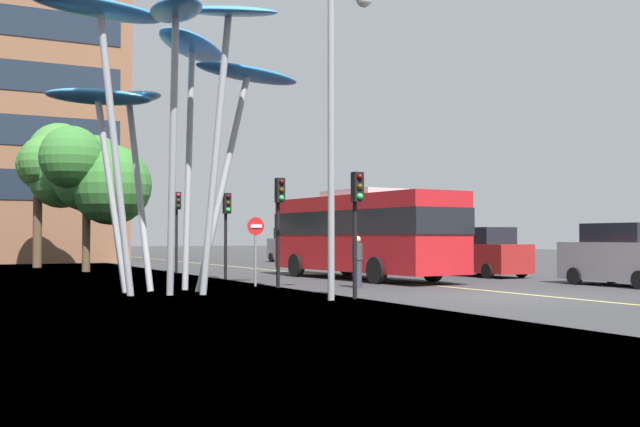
# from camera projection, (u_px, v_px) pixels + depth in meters

# --- Properties ---
(ground) EXTENTS (120.00, 240.00, 0.10)m
(ground) POSITION_uv_depth(u_px,v_px,m) (483.00, 300.00, 21.27)
(ground) COLOR #38383A
(red_bus) EXTENTS (3.32, 10.14, 3.51)m
(red_bus) POSITION_uv_depth(u_px,v_px,m) (363.00, 231.00, 30.69)
(red_bus) COLOR red
(red_bus) RESTS_ON ground
(leaf_sculpture) EXTENTS (8.75, 7.77, 8.63)m
(leaf_sculpture) POSITION_uv_depth(u_px,v_px,m) (166.00, 66.00, 23.35)
(leaf_sculpture) COLOR #9EA0A5
(leaf_sculpture) RESTS_ON ground
(traffic_light_kerb_near) EXTENTS (0.28, 0.42, 3.41)m
(traffic_light_kerb_near) POSITION_uv_depth(u_px,v_px,m) (357.00, 207.00, 20.95)
(traffic_light_kerb_near) COLOR black
(traffic_light_kerb_near) RESTS_ON ground
(traffic_light_kerb_far) EXTENTS (0.28, 0.42, 3.59)m
(traffic_light_kerb_far) POSITION_uv_depth(u_px,v_px,m) (279.00, 208.00, 25.50)
(traffic_light_kerb_far) COLOR black
(traffic_light_kerb_far) RESTS_ON ground
(traffic_light_island_mid) EXTENTS (0.28, 0.42, 3.37)m
(traffic_light_island_mid) POSITION_uv_depth(u_px,v_px,m) (227.00, 217.00, 30.37)
(traffic_light_island_mid) COLOR black
(traffic_light_island_mid) RESTS_ON ground
(traffic_light_opposite) EXTENTS (0.28, 0.42, 3.74)m
(traffic_light_opposite) POSITION_uv_depth(u_px,v_px,m) (177.00, 214.00, 35.98)
(traffic_light_opposite) COLOR black
(traffic_light_opposite) RESTS_ON ground
(car_parked_near) EXTENTS (1.99, 4.50, 2.13)m
(car_parked_near) POSITION_uv_depth(u_px,v_px,m) (625.00, 256.00, 26.41)
(car_parked_near) COLOR gray
(car_parked_near) RESTS_ON ground
(car_parked_mid) EXTENTS (1.94, 4.32, 2.07)m
(car_parked_mid) POSITION_uv_depth(u_px,v_px,m) (483.00, 253.00, 32.84)
(car_parked_mid) COLOR maroon
(car_parked_mid) RESTS_ON ground
(car_parked_far) EXTENTS (2.03, 4.22, 2.18)m
(car_parked_far) POSITION_uv_depth(u_px,v_px,m) (390.00, 250.00, 39.37)
(car_parked_far) COLOR navy
(car_parked_far) RESTS_ON ground
(car_side_street) EXTENTS (2.04, 4.53, 2.12)m
(car_side_street) POSITION_uv_depth(u_px,v_px,m) (325.00, 248.00, 45.61)
(car_side_street) COLOR black
(car_side_street) RESTS_ON ground
(car_far_side) EXTENTS (1.92, 4.39, 2.28)m
(car_far_side) POSITION_uv_depth(u_px,v_px,m) (292.00, 246.00, 50.93)
(car_far_side) COLOR gray
(car_far_side) RESTS_ON ground
(street_lamp) EXTENTS (1.32, 0.44, 8.35)m
(street_lamp) POSITION_uv_depth(u_px,v_px,m) (340.00, 103.00, 20.77)
(street_lamp) COLOR gray
(street_lamp) RESTS_ON ground
(tree_pavement_near) EXTENTS (5.25, 5.04, 6.83)m
(tree_pavement_near) POSITION_uv_depth(u_px,v_px,m) (92.00, 175.00, 37.29)
(tree_pavement_near) COLOR brown
(tree_pavement_near) RESTS_ON ground
(tree_pavement_far) EXTENTS (4.01, 4.93, 7.91)m
(tree_pavement_far) POSITION_uv_depth(u_px,v_px,m) (54.00, 165.00, 42.70)
(tree_pavement_far) COLOR brown
(tree_pavement_far) RESTS_ON ground
(pedestrian) EXTENTS (0.34, 0.34, 1.70)m
(pedestrian) POSITION_uv_depth(u_px,v_px,m) (357.00, 262.00, 25.57)
(pedestrian) COLOR #2D3342
(pedestrian) RESTS_ON ground
(no_entry_sign) EXTENTS (0.60, 0.12, 2.33)m
(no_entry_sign) POSITION_uv_depth(u_px,v_px,m) (256.00, 240.00, 26.30)
(no_entry_sign) COLOR gray
(no_entry_sign) RESTS_ON ground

